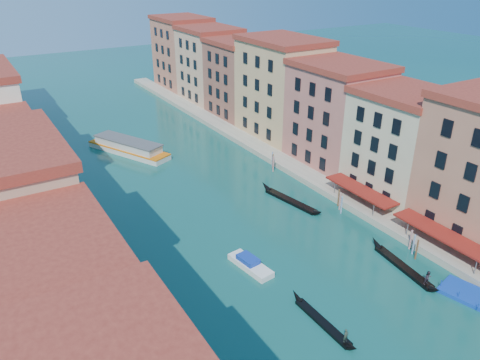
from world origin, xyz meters
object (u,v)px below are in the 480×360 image
Objects in this scene: vaporetto_far at (128,147)px; gondola_right at (405,266)px; blue_dock at (467,294)px; gondola_fore at (323,321)px.

gondola_right is (16.44, -55.13, -0.77)m from vaporetto_far.
vaporetto_far is 65.05m from blue_dock.
blue_dock is at bearing -16.52° from gondola_fore.
blue_dock is (18.76, -62.28, -1.01)m from vaporetto_far.
gondola_right is 7.52m from blue_dock.
vaporetto_far is at bearing 113.80° from gondola_right.
blue_dock is (2.32, -7.15, -0.24)m from gondola_right.
vaporetto_far is 2.89× the size of blue_dock.
gondola_fore is at bearing -164.76° from gondola_right.
gondola_right is at bearing -98.77° from vaporetto_far.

